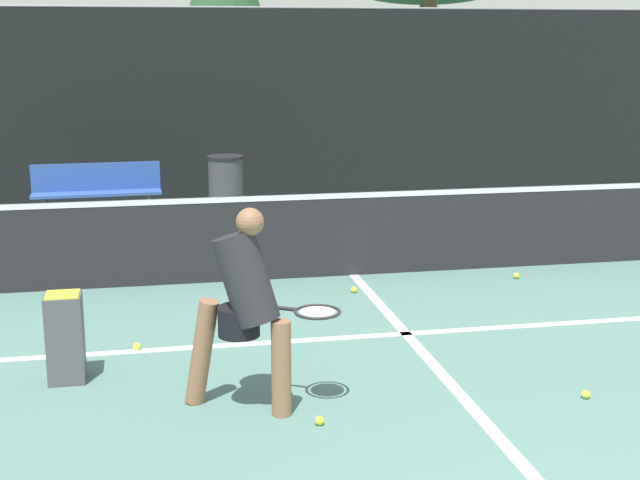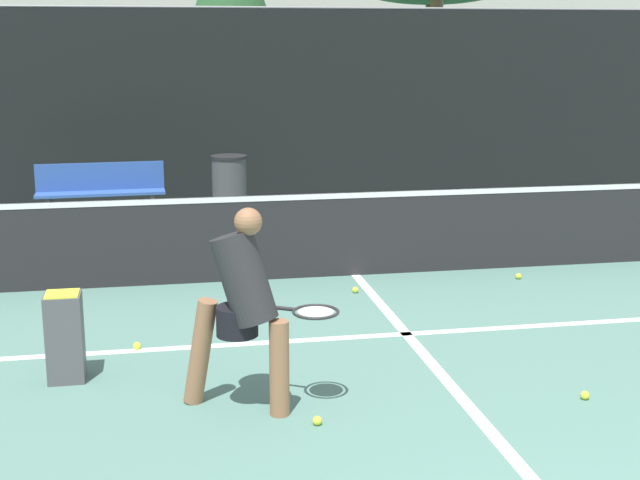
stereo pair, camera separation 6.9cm
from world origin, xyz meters
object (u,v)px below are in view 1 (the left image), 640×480
player_practicing (245,303)px  ball_hopper (65,335)px  parked_car (44,149)px  trash_bin (226,189)px  courtside_bench (97,190)px

player_practicing → ball_hopper: 1.62m
parked_car → trash_bin: bearing=-54.7°
ball_hopper → trash_bin: bearing=73.2°
player_practicing → trash_bin: bearing=115.8°
ball_hopper → courtside_bench: courtside_bench is taller
player_practicing → parked_car: player_practicing is taller
courtside_bench → trash_bin: 1.86m
player_practicing → ball_hopper: player_practicing is taller
player_practicing → parked_car: 11.23m
ball_hopper → courtside_bench: (-0.04, 6.21, 0.10)m
ball_hopper → courtside_bench: bearing=90.4°
trash_bin → player_practicing: bearing=-94.0°
courtside_bench → parked_car: size_ratio=0.42×
ball_hopper → parked_car: (-1.15, 10.13, 0.26)m
player_practicing → parked_car: (-2.47, 10.96, -0.18)m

